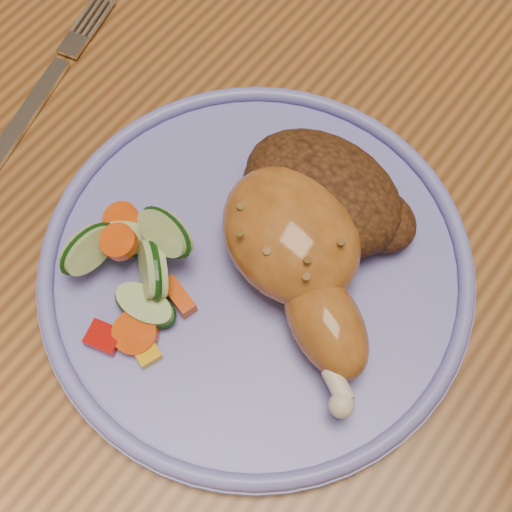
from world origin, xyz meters
name	(u,v)px	position (x,y,z in m)	size (l,w,h in m)	color
ground	(308,435)	(0.00, 0.00, 0.00)	(4.00, 4.00, 0.00)	brown
dining_table	(365,274)	(0.00, 0.00, 0.67)	(0.90, 1.40, 0.75)	brown
plate	(256,270)	(-0.04, -0.08, 0.76)	(0.27, 0.27, 0.01)	#6F6DC8
plate_rim	(256,263)	(-0.04, -0.08, 0.77)	(0.27, 0.27, 0.01)	#6F6DC8
chicken_leg	(299,255)	(-0.02, -0.07, 0.79)	(0.15, 0.12, 0.05)	#AE6424
rice_pilaf	(326,195)	(-0.03, -0.02, 0.78)	(0.12, 0.08, 0.05)	#492712
vegetable_pile	(134,264)	(-0.10, -0.13, 0.78)	(0.09, 0.10, 0.05)	#A50A05
fork	(43,90)	(-0.25, -0.06, 0.75)	(0.05, 0.15, 0.00)	silver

